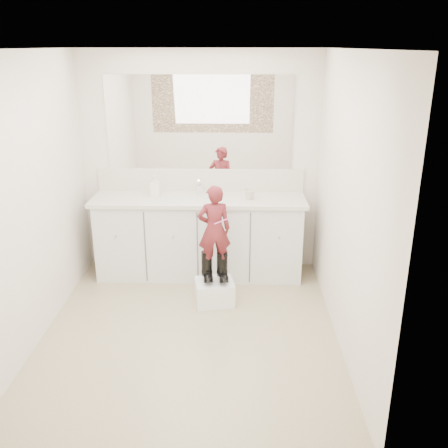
{
  "coord_description": "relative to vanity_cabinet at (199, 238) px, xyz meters",
  "views": [
    {
      "loc": [
        0.41,
        -3.87,
        2.43
      ],
      "look_at": [
        0.29,
        0.62,
        0.81
      ],
      "focal_mm": 40.0,
      "sensor_mm": 36.0,
      "label": 1
    }
  ],
  "objects": [
    {
      "name": "soap_bottle",
      "position": [
        -0.47,
        0.07,
        0.57
      ],
      "size": [
        0.1,
        0.1,
        0.22
      ],
      "primitive_type": "imported",
      "rotation": [
        0.0,
        0.0,
        -0.02
      ],
      "color": "white",
      "rests_on": "countertop"
    },
    {
      "name": "backsplash",
      "position": [
        0.0,
        0.26,
        0.59
      ],
      "size": [
        2.28,
        0.03,
        0.25
      ],
      "primitive_type": "cube",
      "color": "beige",
      "rests_on": "countertop"
    },
    {
      "name": "vanity_cabinet",
      "position": [
        0.0,
        0.0,
        0.0
      ],
      "size": [
        2.2,
        0.55,
        0.85
      ],
      "primitive_type": "cube",
      "color": "silver",
      "rests_on": "floor"
    },
    {
      "name": "wall_back",
      "position": [
        0.0,
        0.27,
        0.77
      ],
      "size": [
        2.6,
        0.0,
        2.6
      ],
      "primitive_type": "plane",
      "rotation": [
        1.57,
        0.0,
        0.0
      ],
      "color": "beige",
      "rests_on": "floor"
    },
    {
      "name": "wall_left",
      "position": [
        -1.3,
        -1.23,
        0.78
      ],
      "size": [
        0.0,
        3.0,
        3.0
      ],
      "primitive_type": "plane",
      "rotation": [
        1.57,
        0.0,
        1.57
      ],
      "color": "beige",
      "rests_on": "floor"
    },
    {
      "name": "toothbrush",
      "position": [
        0.27,
        -0.74,
        0.46
      ],
      "size": [
        0.14,
        0.04,
        0.06
      ],
      "primitive_type": "cylinder",
      "rotation": [
        0.0,
        1.22,
        0.18
      ],
      "color": "#E85AA8",
      "rests_on": "toddler"
    },
    {
      "name": "faucet",
      "position": [
        0.0,
        0.15,
        0.52
      ],
      "size": [
        0.08,
        0.08,
        0.1
      ],
      "primitive_type": "cylinder",
      "color": "silver",
      "rests_on": "countertop"
    },
    {
      "name": "ceiling",
      "position": [
        0.0,
        -1.23,
        1.97
      ],
      "size": [
        3.0,
        3.0,
        0.0
      ],
      "primitive_type": "plane",
      "rotation": [
        3.14,
        0.0,
        0.0
      ],
      "color": "white",
      "rests_on": "wall_back"
    },
    {
      "name": "mirror",
      "position": [
        0.0,
        0.26,
        1.22
      ],
      "size": [
        2.0,
        0.02,
        1.0
      ],
      "primitive_type": "cube",
      "color": "white",
      "rests_on": "wall_back"
    },
    {
      "name": "cup",
      "position": [
        0.54,
        -0.05,
        0.52
      ],
      "size": [
        0.12,
        0.12,
        0.1
      ],
      "primitive_type": "imported",
      "rotation": [
        0.0,
        0.0,
        0.03
      ],
      "color": "beige",
      "rests_on": "countertop"
    },
    {
      "name": "toddler",
      "position": [
        0.2,
        -0.66,
        0.35
      ],
      "size": [
        0.35,
        0.26,
        0.87
      ],
      "primitive_type": "imported",
      "rotation": [
        0.0,
        0.0,
        3.32
      ],
      "color": "#A13138",
      "rests_on": "step_stool"
    },
    {
      "name": "dot_panel",
      "position": [
        0.0,
        -2.71,
        1.22
      ],
      "size": [
        2.0,
        0.01,
        1.2
      ],
      "primitive_type": "cube",
      "color": "#472819",
      "rests_on": "wall_front"
    },
    {
      "name": "wall_right",
      "position": [
        1.3,
        -1.23,
        0.78
      ],
      "size": [
        0.0,
        3.0,
        3.0
      ],
      "primitive_type": "plane",
      "rotation": [
        1.57,
        0.0,
        -1.57
      ],
      "color": "beige",
      "rests_on": "floor"
    },
    {
      "name": "step_stool",
      "position": [
        0.2,
        -0.68,
        -0.31
      ],
      "size": [
        0.41,
        0.37,
        0.23
      ],
      "primitive_type": "cube",
      "rotation": [
        0.0,
        0.0,
        0.18
      ],
      "color": "white",
      "rests_on": "floor"
    },
    {
      "name": "boot_left",
      "position": [
        0.12,
        -0.66,
        -0.04
      ],
      "size": [
        0.15,
        0.22,
        0.31
      ],
      "primitive_type": null,
      "rotation": [
        0.0,
        0.0,
        0.18
      ],
      "color": "black",
      "rests_on": "step_stool"
    },
    {
      "name": "floor",
      "position": [
        0.0,
        -1.23,
        -0.42
      ],
      "size": [
        3.0,
        3.0,
        0.0
      ],
      "primitive_type": "plane",
      "color": "#877358",
      "rests_on": "ground"
    },
    {
      "name": "wall_front",
      "position": [
        0.0,
        -2.73,
        0.77
      ],
      "size": [
        2.6,
        0.0,
        2.6
      ],
      "primitive_type": "plane",
      "rotation": [
        -1.57,
        0.0,
        0.0
      ],
      "color": "beige",
      "rests_on": "floor"
    },
    {
      "name": "boot_right",
      "position": [
        0.27,
        -0.66,
        -0.04
      ],
      "size": [
        0.15,
        0.22,
        0.31
      ],
      "primitive_type": null,
      "rotation": [
        0.0,
        0.0,
        0.18
      ],
      "color": "black",
      "rests_on": "step_stool"
    },
    {
      "name": "countertop",
      "position": [
        0.0,
        -0.01,
        0.45
      ],
      "size": [
        2.28,
        0.58,
        0.04
      ],
      "primitive_type": "cube",
      "color": "beige",
      "rests_on": "vanity_cabinet"
    }
  ]
}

